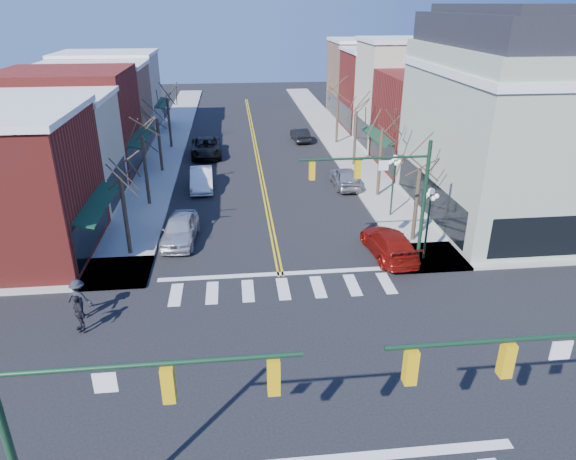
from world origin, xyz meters
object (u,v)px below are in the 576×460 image
object	(u,v)px
victorian_corner	(528,118)
lamppost_midblock	(394,175)
car_right_mid	(345,177)
car_right_near	(389,243)
pedestrian_dark_b	(79,298)
car_left_mid	(202,179)
car_left_far	(206,147)
car_left_near	(180,229)
pedestrian_dark_a	(79,313)
lamppost_corner	(429,212)
car_right_far	(300,135)

from	to	relation	value
victorian_corner	lamppost_midblock	xyz separation A→B (m)	(-8.30, 0.50, -3.70)
victorian_corner	car_right_mid	world-z (taller)	victorian_corner
car_right_near	pedestrian_dark_b	distance (m)	16.60
pedestrian_dark_b	lamppost_midblock	bearing A→B (deg)	-133.23
victorian_corner	car_right_near	world-z (taller)	victorian_corner
car_left_mid	car_left_far	bearing A→B (deg)	87.62
car_left_near	car_left_far	bearing A→B (deg)	91.46
car_left_near	pedestrian_dark_a	xyz separation A→B (m)	(-3.57, -9.11, 0.19)
victorian_corner	car_right_mid	distance (m)	13.59
pedestrian_dark_a	lamppost_corner	bearing A→B (deg)	69.33
car_left_mid	pedestrian_dark_b	bearing A→B (deg)	-107.33
lamppost_midblock	car_right_near	world-z (taller)	lamppost_midblock
lamppost_corner	car_left_near	distance (m)	14.58
car_right_mid	pedestrian_dark_a	xyz separation A→B (m)	(-15.62, -18.05, 0.23)
car_left_near	car_right_far	bearing A→B (deg)	70.30
car_left_far	car_right_near	distance (m)	24.99
car_left_mid	car_right_far	bearing A→B (deg)	53.43
car_right_near	car_left_mid	bearing A→B (deg)	-52.91
car_left_far	car_right_far	distance (m)	10.68
car_left_far	pedestrian_dark_b	xyz separation A→B (m)	(-4.71, -27.08, 0.25)
lamppost_midblock	pedestrian_dark_a	bearing A→B (deg)	-146.36
car_left_mid	car_right_mid	distance (m)	11.22
lamppost_midblock	pedestrian_dark_b	distance (m)	20.64
car_right_near	car_left_near	bearing A→B (deg)	-18.81
pedestrian_dark_b	car_right_near	bearing A→B (deg)	-147.12
car_left_mid	pedestrian_dark_b	distance (m)	18.24
lamppost_corner	car_left_mid	xyz separation A→B (m)	(-13.00, 13.69, -2.16)
lamppost_midblock	car_right_near	distance (m)	6.36
car_right_mid	car_right_far	distance (m)	14.95
car_left_mid	car_right_near	size ratio (longest dim) A/B	0.92
car_left_mid	pedestrian_dark_b	world-z (taller)	pedestrian_dark_b
lamppost_midblock	car_right_near	bearing A→B (deg)	-107.57
pedestrian_dark_b	car_left_near	bearing A→B (deg)	-99.59
car_left_far	pedestrian_dark_b	distance (m)	27.49
victorian_corner	pedestrian_dark_b	xyz separation A→B (m)	(-26.01, -9.93, -5.59)
car_right_near	car_right_mid	world-z (taller)	car_right_mid
car_right_far	pedestrian_dark_a	world-z (taller)	pedestrian_dark_a
lamppost_midblock	car_right_far	world-z (taller)	lamppost_midblock
car_left_near	lamppost_corner	bearing A→B (deg)	-12.16
car_right_far	lamppost_corner	bearing A→B (deg)	92.56
pedestrian_dark_b	car_left_far	bearing A→B (deg)	-83.59
lamppost_midblock	pedestrian_dark_b	size ratio (longest dim) A/B	2.35
car_left_mid	pedestrian_dark_b	size ratio (longest dim) A/B	2.63
car_left_far	car_right_far	size ratio (longest dim) A/B	1.43
lamppost_corner	lamppost_midblock	world-z (taller)	same
lamppost_corner	pedestrian_dark_a	bearing A→B (deg)	-163.71
car_left_near	car_left_far	distance (m)	19.15
car_right_mid	pedestrian_dark_b	xyz separation A→B (m)	(-15.91, -16.88, 0.28)
lamppost_midblock	car_right_mid	size ratio (longest dim) A/B	0.93
lamppost_midblock	pedestrian_dark_a	size ratio (longest dim) A/B	2.49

